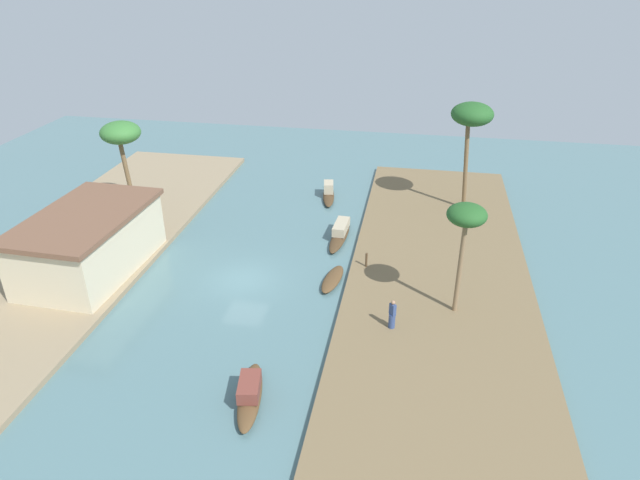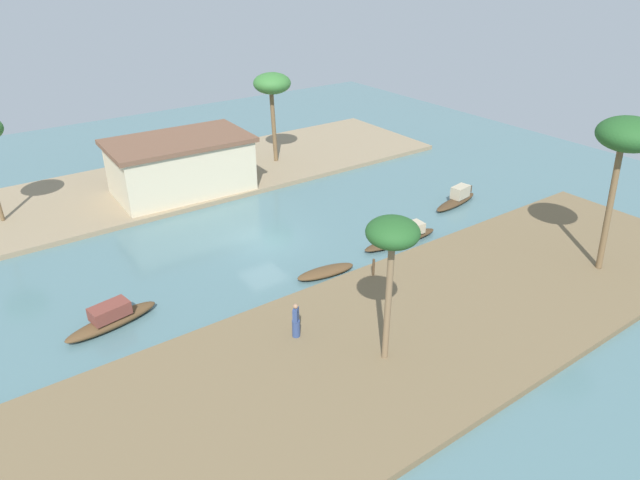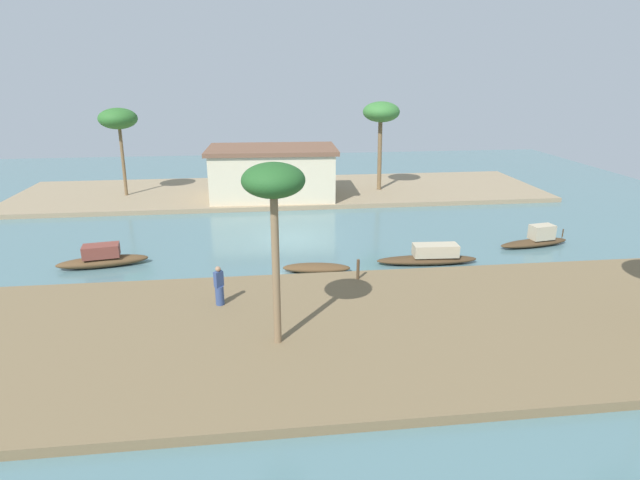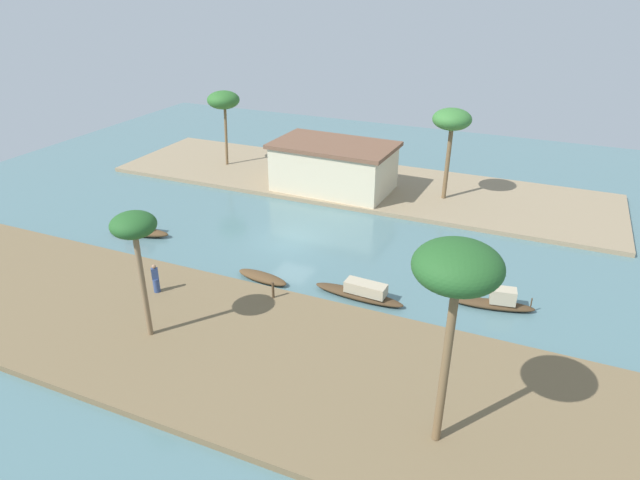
# 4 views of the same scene
# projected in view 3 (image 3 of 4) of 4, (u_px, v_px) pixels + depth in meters

# --- Properties ---
(river_water) EXTENTS (65.48, 65.48, 0.00)m
(river_water) POSITION_uv_depth(u_px,v_px,m) (293.00, 238.00, 30.38)
(river_water) COLOR slate
(river_water) RESTS_ON ground
(riverbank_left) EXTENTS (41.72, 11.01, 0.33)m
(riverbank_left) POSITION_uv_depth(u_px,v_px,m) (315.00, 332.00, 19.13)
(riverbank_left) COLOR brown
(riverbank_left) RESTS_ON ground
(riverbank_right) EXTENTS (41.72, 11.01, 0.33)m
(riverbank_right) POSITION_uv_depth(u_px,v_px,m) (283.00, 191.00, 41.52)
(riverbank_right) COLOR #937F60
(riverbank_right) RESTS_ON ground
(sampan_open_hull) EXTENTS (3.44, 1.41, 0.43)m
(sampan_open_hull) POSITION_uv_depth(u_px,v_px,m) (317.00, 268.00, 25.24)
(sampan_open_hull) COLOR brown
(sampan_open_hull) RESTS_ON river_water
(sampan_near_left_bank) EXTENTS (4.53, 1.75, 1.17)m
(sampan_near_left_bank) POSITION_uv_depth(u_px,v_px,m) (102.00, 258.00, 25.87)
(sampan_near_left_bank) COLOR brown
(sampan_near_left_bank) RESTS_ON river_water
(sampan_downstream_large) EXTENTS (4.40, 1.59, 1.22)m
(sampan_downstream_large) POSITION_uv_depth(u_px,v_px,m) (537.00, 239.00, 28.92)
(sampan_downstream_large) COLOR #47331E
(sampan_downstream_large) RESTS_ON river_water
(sampan_with_tall_canopy) EXTENTS (5.27, 1.28, 1.06)m
(sampan_with_tall_canopy) POSITION_uv_depth(u_px,v_px,m) (430.00, 257.00, 26.25)
(sampan_with_tall_canopy) COLOR #47331E
(sampan_with_tall_canopy) RESTS_ON river_water
(person_on_near_bank) EXTENTS (0.50, 0.50, 1.68)m
(person_on_near_bank) POSITION_uv_depth(u_px,v_px,m) (219.00, 289.00, 20.82)
(person_on_near_bank) COLOR #33477A
(person_on_near_bank) RESTS_ON riverbank_left
(mooring_post) EXTENTS (0.14, 0.14, 0.94)m
(mooring_post) POSITION_uv_depth(u_px,v_px,m) (358.00, 269.00, 23.49)
(mooring_post) COLOR #4C3823
(mooring_post) RESTS_ON riverbank_left
(palm_tree_left_near) EXTENTS (2.07, 2.07, 6.41)m
(palm_tree_left_near) POSITION_uv_depth(u_px,v_px,m) (273.00, 187.00, 16.38)
(palm_tree_left_near) COLOR #7F6647
(palm_tree_left_near) RESTS_ON riverbank_left
(palm_tree_right_tall) EXTENTS (2.88, 2.88, 6.93)m
(palm_tree_right_tall) POSITION_uv_depth(u_px,v_px,m) (381.00, 114.00, 39.76)
(palm_tree_right_tall) COLOR brown
(palm_tree_right_tall) RESTS_ON riverbank_right
(palm_tree_right_short) EXTENTS (2.83, 2.83, 6.58)m
(palm_tree_right_short) POSITION_uv_depth(u_px,v_px,m) (118.00, 120.00, 37.94)
(palm_tree_right_short) COLOR brown
(palm_tree_right_short) RESTS_ON riverbank_right
(riverside_building) EXTENTS (9.73, 6.03, 3.77)m
(riverside_building) POSITION_uv_depth(u_px,v_px,m) (273.00, 172.00, 38.45)
(riverside_building) COLOR beige
(riverside_building) RESTS_ON riverbank_right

